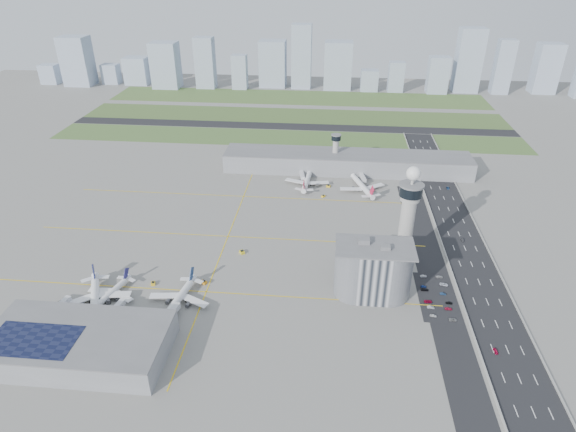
# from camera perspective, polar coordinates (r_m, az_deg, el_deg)

# --- Properties ---
(ground) EXTENTS (1000.00, 1000.00, 0.00)m
(ground) POSITION_cam_1_polar(r_m,az_deg,el_deg) (294.28, -0.65, -5.85)
(ground) COLOR gray
(grass_strip_0) EXTENTS (480.00, 50.00, 0.08)m
(grass_strip_0) POSITION_cam_1_polar(r_m,az_deg,el_deg) (496.65, -0.22, 9.22)
(grass_strip_0) COLOR #4B6932
(grass_strip_0) RESTS_ON ground
(grass_strip_1) EXTENTS (480.00, 60.00, 0.08)m
(grass_strip_1) POSITION_cam_1_polar(r_m,az_deg,el_deg) (567.49, 0.54, 11.77)
(grass_strip_1) COLOR #4F6932
(grass_strip_1) RESTS_ON ground
(grass_strip_2) EXTENTS (480.00, 70.00, 0.08)m
(grass_strip_2) POSITION_cam_1_polar(r_m,az_deg,el_deg) (644.08, 1.18, 13.87)
(grass_strip_2) COLOR #41602D
(grass_strip_2) RESTS_ON ground
(runway) EXTENTS (480.00, 22.00, 0.10)m
(runway) POSITION_cam_1_polar(r_m,az_deg,el_deg) (531.45, 0.18, 10.57)
(runway) COLOR black
(runway) RESTS_ON ground
(highway) EXTENTS (28.00, 500.00, 0.10)m
(highway) POSITION_cam_1_polar(r_m,az_deg,el_deg) (306.22, 21.43, -6.61)
(highway) COLOR black
(highway) RESTS_ON ground
(barrier_left) EXTENTS (0.60, 500.00, 1.20)m
(barrier_left) POSITION_cam_1_polar(r_m,az_deg,el_deg) (302.15, 18.89, -6.49)
(barrier_left) COLOR #9E9E99
(barrier_left) RESTS_ON ground
(barrier_right) EXTENTS (0.60, 500.00, 1.20)m
(barrier_right) POSITION_cam_1_polar(r_m,az_deg,el_deg) (310.27, 23.94, -6.56)
(barrier_right) COLOR #9E9E99
(barrier_right) RESTS_ON ground
(landside_road) EXTENTS (18.00, 260.00, 0.08)m
(landside_road) POSITION_cam_1_polar(r_m,az_deg,el_deg) (292.00, 17.15, -7.67)
(landside_road) COLOR black
(landside_road) RESTS_ON ground
(parking_lot) EXTENTS (20.00, 44.00, 0.10)m
(parking_lot) POSITION_cam_1_polar(r_m,az_deg,el_deg) (282.19, 17.16, -9.10)
(parking_lot) COLOR black
(parking_lot) RESTS_ON ground
(taxiway_line_h_0) EXTENTS (260.00, 0.60, 0.01)m
(taxiway_line_h_0) POSITION_cam_1_polar(r_m,az_deg,el_deg) (277.12, -9.67, -8.85)
(taxiway_line_h_0) COLOR yellow
(taxiway_line_h_0) RESTS_ON ground
(taxiway_line_h_1) EXTENTS (260.00, 0.60, 0.01)m
(taxiway_line_h_1) POSITION_cam_1_polar(r_m,az_deg,el_deg) (324.96, -7.13, -2.41)
(taxiway_line_h_1) COLOR yellow
(taxiway_line_h_1) RESTS_ON ground
(taxiway_line_h_2) EXTENTS (260.00, 0.60, 0.01)m
(taxiway_line_h_2) POSITION_cam_1_polar(r_m,az_deg,el_deg) (376.30, -5.28, 2.33)
(taxiway_line_h_2) COLOR yellow
(taxiway_line_h_2) RESTS_ON ground
(taxiway_line_v) EXTENTS (0.60, 260.00, 0.01)m
(taxiway_line_v) POSITION_cam_1_polar(r_m,az_deg,el_deg) (324.96, -7.13, -2.41)
(taxiway_line_v) COLOR yellow
(taxiway_line_v) RESTS_ON ground
(control_tower) EXTENTS (14.00, 14.00, 64.50)m
(control_tower) POSITION_cam_1_polar(r_m,az_deg,el_deg) (285.21, 14.02, 0.24)
(control_tower) COLOR #ADAAA5
(control_tower) RESTS_ON ground
(secondary_tower) EXTENTS (8.60, 8.60, 31.90)m
(secondary_tower) POSITION_cam_1_polar(r_m,az_deg,el_deg) (417.68, 5.66, 7.91)
(secondary_tower) COLOR #ADAAA5
(secondary_tower) RESTS_ON ground
(admin_building) EXTENTS (42.00, 24.00, 33.50)m
(admin_building) POSITION_cam_1_polar(r_m,az_deg,el_deg) (267.55, 10.04, -6.36)
(admin_building) COLOR #B2B2B7
(admin_building) RESTS_ON ground
(terminal_pier) EXTENTS (210.00, 32.00, 15.80)m
(terminal_pier) POSITION_cam_1_polar(r_m,az_deg,el_deg) (420.06, 6.96, 6.36)
(terminal_pier) COLOR gray
(terminal_pier) RESTS_ON ground
(near_terminal) EXTENTS (84.00, 42.00, 13.00)m
(near_terminal) POSITION_cam_1_polar(r_m,az_deg,el_deg) (253.40, -23.65, -13.68)
(near_terminal) COLOR gray
(near_terminal) RESTS_ON ground
(airplane_near_a) EXTENTS (53.24, 56.66, 12.60)m
(airplane_near_a) POSITION_cam_1_polar(r_m,az_deg,el_deg) (280.91, -22.03, -8.68)
(airplane_near_a) COLOR white
(airplane_near_a) RESTS_ON ground
(airplane_near_b) EXTENTS (36.89, 40.47, 9.53)m
(airplane_near_b) POSITION_cam_1_polar(r_m,az_deg,el_deg) (283.68, -20.40, -8.31)
(airplane_near_b) COLOR white
(airplane_near_b) RESTS_ON ground
(airplane_near_c) EXTENTS (40.75, 45.76, 11.38)m
(airplane_near_c) POSITION_cam_1_polar(r_m,az_deg,el_deg) (268.18, -12.93, -9.17)
(airplane_near_c) COLOR white
(airplane_near_c) RESTS_ON ground
(airplane_far_a) EXTENTS (39.46, 45.40, 12.00)m
(airplane_far_a) POSITION_cam_1_polar(r_m,az_deg,el_deg) (392.78, 2.29, 4.60)
(airplane_far_a) COLOR white
(airplane_far_a) RESTS_ON ground
(airplane_far_b) EXTENTS (49.86, 53.93, 12.34)m
(airplane_far_b) POSITION_cam_1_polar(r_m,az_deg,el_deg) (386.94, 8.80, 3.89)
(airplane_far_b) COLOR white
(airplane_far_b) RESTS_ON ground
(jet_bridge_near_0) EXTENTS (5.39, 14.31, 5.70)m
(jet_bridge_near_0) POSITION_cam_1_polar(r_m,az_deg,el_deg) (280.69, -26.16, -10.63)
(jet_bridge_near_0) COLOR silver
(jet_bridge_near_0) RESTS_ON ground
(jet_bridge_near_1) EXTENTS (5.39, 14.31, 5.70)m
(jet_bridge_near_1) POSITION_cam_1_polar(r_m,az_deg,el_deg) (267.08, -20.52, -11.48)
(jet_bridge_near_1) COLOR silver
(jet_bridge_near_1) RESTS_ON ground
(jet_bridge_near_2) EXTENTS (5.39, 14.31, 5.70)m
(jet_bridge_near_2) POSITION_cam_1_polar(r_m,az_deg,el_deg) (256.28, -14.31, -12.29)
(jet_bridge_near_2) COLOR silver
(jet_bridge_near_2) RESTS_ON ground
(jet_bridge_far_0) EXTENTS (5.39, 14.31, 5.70)m
(jet_bridge_far_0) POSITION_cam_1_polar(r_m,az_deg,el_deg) (407.84, 1.58, 5.08)
(jet_bridge_far_0) COLOR silver
(jet_bridge_far_0) RESTS_ON ground
(jet_bridge_far_1) EXTENTS (5.39, 14.31, 5.70)m
(jet_bridge_far_1) POSITION_cam_1_polar(r_m,az_deg,el_deg) (407.93, 8.63, 4.76)
(jet_bridge_far_1) COLOR silver
(jet_bridge_far_1) RESTS_ON ground
(tug_0) EXTENTS (3.45, 3.85, 1.86)m
(tug_0) POSITION_cam_1_polar(r_m,az_deg,el_deg) (289.83, -22.67, -8.88)
(tug_0) COLOR #CCAA0A
(tug_0) RESTS_ON ground
(tug_1) EXTENTS (3.07, 3.74, 1.87)m
(tug_1) POSITION_cam_1_polar(r_m,az_deg,el_deg) (288.74, -15.70, -7.66)
(tug_1) COLOR yellow
(tug_1) RESTS_ON ground
(tug_2) EXTENTS (4.16, 3.71, 2.01)m
(tug_2) POSITION_cam_1_polar(r_m,az_deg,el_deg) (283.09, -9.95, -7.71)
(tug_2) COLOR orange
(tug_2) RESTS_ON ground
(tug_3) EXTENTS (4.15, 4.45, 2.13)m
(tug_3) POSITION_cam_1_polar(r_m,az_deg,el_deg) (306.04, -5.47, -4.24)
(tug_3) COLOR gold
(tug_3) RESTS_ON ground
(tug_4) EXTENTS (3.34, 3.45, 1.66)m
(tug_4) POSITION_cam_1_polar(r_m,az_deg,el_deg) (374.53, 4.21, 2.38)
(tug_4) COLOR yellow
(tug_4) RESTS_ON ground
(tug_5) EXTENTS (3.59, 2.75, 1.90)m
(tug_5) POSITION_cam_1_polar(r_m,az_deg,el_deg) (390.86, 4.80, 3.57)
(tug_5) COLOR gold
(tug_5) RESTS_ON ground
(car_lot_0) EXTENTS (3.62, 1.82, 1.18)m
(car_lot_0) POSITION_cam_1_polar(r_m,az_deg,el_deg) (267.97, 16.84, -11.23)
(car_lot_0) COLOR silver
(car_lot_0) RESTS_ON ground
(car_lot_1) EXTENTS (3.96, 1.55, 1.28)m
(car_lot_1) POSITION_cam_1_polar(r_m,az_deg,el_deg) (272.98, 16.57, -10.31)
(car_lot_1) COLOR #9BA2A7
(car_lot_1) RESTS_ON ground
(car_lot_2) EXTENTS (4.44, 2.26, 1.20)m
(car_lot_2) POSITION_cam_1_polar(r_m,az_deg,el_deg) (276.48, 16.28, -9.70)
(car_lot_2) COLOR maroon
(car_lot_2) RESTS_ON ground
(car_lot_3) EXTENTS (4.31, 1.77, 1.25)m
(car_lot_3) POSITION_cam_1_polar(r_m,az_deg,el_deg) (284.55, 15.88, -8.38)
(car_lot_3) COLOR black
(car_lot_3) RESTS_ON ground
(car_lot_4) EXTENTS (3.56, 1.74, 1.17)m
(car_lot_4) POSITION_cam_1_polar(r_m,az_deg,el_deg) (286.88, 15.76, -8.03)
(car_lot_4) COLOR navy
(car_lot_4) RESTS_ON ground
(car_lot_5) EXTENTS (3.84, 1.82, 1.22)m
(car_lot_5) POSITION_cam_1_polar(r_m,az_deg,el_deg) (295.04, 15.76, -6.88)
(car_lot_5) COLOR silver
(car_lot_5) RESTS_ON ground
(car_lot_6) EXTENTS (4.12, 1.92, 1.14)m
(car_lot_6) POSITION_cam_1_polar(r_m,az_deg,el_deg) (268.50, 18.95, -11.54)
(car_lot_6) COLOR gray
(car_lot_6) RESTS_ON ground
(car_lot_7) EXTENTS (4.06, 1.83, 1.16)m
(car_lot_7) POSITION_cam_1_polar(r_m,az_deg,el_deg) (274.83, 18.48, -10.38)
(car_lot_7) COLOR #AB1636
(car_lot_7) RESTS_ON ground
(car_lot_8) EXTENTS (3.60, 1.53, 1.21)m
(car_lot_8) POSITION_cam_1_polar(r_m,az_deg,el_deg) (278.86, 18.54, -9.73)
(car_lot_8) COLOR black
(car_lot_8) RESTS_ON ground
(car_lot_9) EXTENTS (3.39, 1.41, 1.09)m
(car_lot_9) POSITION_cam_1_polar(r_m,az_deg,el_deg) (284.48, 17.89, -8.76)
(car_lot_9) COLOR navy
(car_lot_9) RESTS_ON ground
(car_lot_10) EXTENTS (4.97, 2.79, 1.31)m
(car_lot_10) POSITION_cam_1_polar(r_m,az_deg,el_deg) (291.66, 17.99, -7.72)
(car_lot_10) COLOR silver
(car_lot_10) RESTS_ON ground
(car_lot_11) EXTENTS (4.24, 2.15, 1.18)m
(car_lot_11) POSITION_cam_1_polar(r_m,az_deg,el_deg) (297.23, 17.49, -6.88)
(car_lot_11) COLOR #AAAAAC
(car_lot_11) RESTS_ON ground
(car_hw_0) EXTENTS (1.92, 3.98, 1.31)m
(car_hw_0) POSITION_cam_1_polar(r_m,az_deg,el_deg) (257.95, 23.39, -14.48)
(car_hw_0) COLOR #B20B39
(car_hw_0) RESTS_ON ground
(car_hw_1) EXTENTS (1.41, 4.00, 1.32)m
(car_hw_1) POSITION_cam_1_polar(r_m,az_deg,el_deg) (337.75, 19.98, -2.67)
(car_hw_1) COLOR #232426
(car_hw_1) RESTS_ON ground
(car_hw_2) EXTENTS (2.12, 4.39, 1.20)m
(car_hw_2) POSITION_cam_1_polar(r_m,az_deg,el_deg) (407.49, 18.42, 3.15)
(car_hw_2) COLOR navy
(car_hw_2) RESTS_ON ground
(car_hw_4) EXTENTS (1.86, 3.53, 1.15)m
(car_hw_4) POSITION_cam_1_polar(r_m,az_deg,el_deg) (461.57, 15.48, 6.64)
(car_hw_4) COLOR #A4A6AC
(car_hw_4) RESTS_ON ground
(skyline_bldg_0) EXTENTS (24.05, 19.24, 26.50)m
(skyline_bldg_0) POSITION_cam_1_polar(r_m,az_deg,el_deg) (790.63, -26.36, 14.85)
(skyline_bldg_0) COLOR #9EADC1
(skyline_bldg_0) RESTS_ON ground
(skyline_bldg_1) EXTENTS (37.63, 30.10, 65.60)m
(skyline_bldg_1) POSITION_cam_1_polar(r_m,az_deg,el_deg) (760.65, -23.71, 16.46)
(skyline_bldg_1) COLOR #9EADC1
(skyline_bldg_1) RESTS_ON ground
(skyline_bldg_2) EXTENTS (22.81, 18.25, 26.79)m
(skyline_bldg_2) POSITION_cam_1_polar(r_m,az_deg,el_deg) (757.57, -20.23, 15.53)
(skyline_bldg_2) COLOR #9EADC1
(skyline_bldg_2) RESTS_ON ground
(skyline_bldg_3) EXTENTS (32.30, 25.84, 36.93)m
(skyline_bldg_3) POSITION_cam_1_polar(r_m,az_deg,el_deg) (742.22, -17.45, 16.12)
(skyline_bldg_3) COLOR #9EADC1
(skyline_bldg_3) RESTS_ON ground
(skyline_bldg_4) EXTENTS (35.81, 28.65, 60.36)m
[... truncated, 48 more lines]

